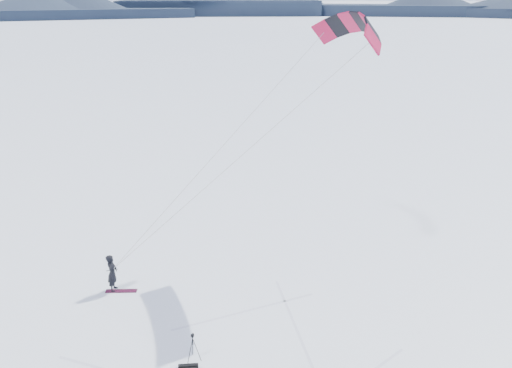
{
  "coord_description": "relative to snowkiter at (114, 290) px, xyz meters",
  "views": [
    {
      "loc": [
        5.18,
        -16.29,
        13.92
      ],
      "look_at": [
        3.46,
        7.02,
        4.89
      ],
      "focal_mm": 35.0,
      "sensor_mm": 36.0,
      "label": 1
    }
  ],
  "objects": [
    {
      "name": "ground",
      "position": [
        3.46,
        -4.47,
        0.0
      ],
      "size": [
        1800.0,
        1800.0,
        0.0
      ],
      "primitive_type": "plane",
      "color": "white"
    },
    {
      "name": "snowboard",
      "position": [
        0.39,
        -0.1,
        0.02
      ],
      "size": [
        1.57,
        0.44,
        0.04
      ],
      "primitive_type": "cube",
      "rotation": [
        0.0,
        0.0,
        0.1
      ],
      "color": "maroon",
      "rests_on": "ground"
    },
    {
      "name": "snow_tracks",
      "position": [
        2.02,
        -4.79,
        0.0
      ],
      "size": [
        13.93,
        10.25,
        0.01
      ],
      "color": "silver",
      "rests_on": "ground"
    },
    {
      "name": "horizon_hills",
      "position": [
        3.46,
        -4.47,
        4.36
      ],
      "size": [
        704.0,
        704.42,
        10.04
      ],
      "color": "black",
      "rests_on": "ground"
    },
    {
      "name": "tripod",
      "position": [
        4.93,
        -4.71,
        0.79
      ],
      "size": [
        0.54,
        0.58,
        1.23
      ],
      "rotation": [
        0.0,
        0.0,
        -0.14
      ],
      "color": "black",
      "rests_on": "ground"
    },
    {
      "name": "snowkiter",
      "position": [
        0.0,
        0.0,
        0.0
      ],
      "size": [
        0.54,
        0.76,
        1.96
      ],
      "primitive_type": "imported",
      "rotation": [
        0.0,
        0.0,
        1.67
      ],
      "color": "black",
      "rests_on": "ground"
    },
    {
      "name": "power_kite",
      "position": [
        11.43,
        4.93,
        12.15
      ],
      "size": [
        12.9,
        7.56,
        11.92
      ],
      "color": "#B4123B",
      "rests_on": "ground"
    }
  ]
}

